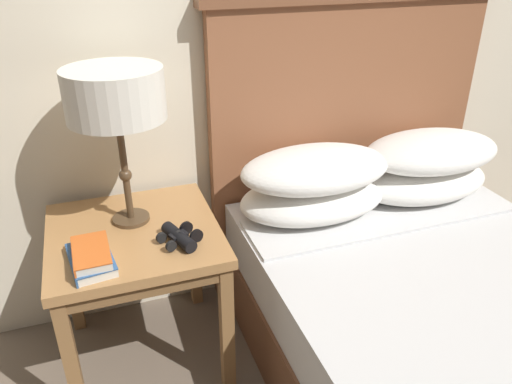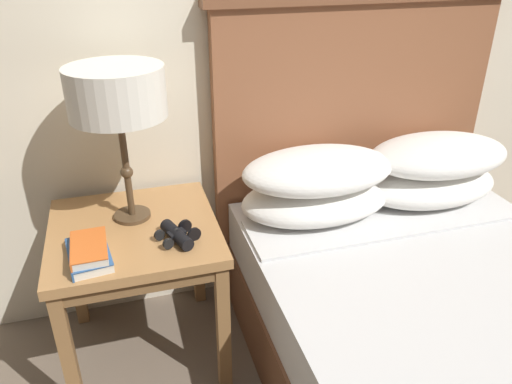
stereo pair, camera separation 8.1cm
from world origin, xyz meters
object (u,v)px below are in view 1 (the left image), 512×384
(nightstand, at_px, (136,249))
(table_lamp, at_px, (115,97))
(binoculars_pair, at_px, (179,237))
(bed, at_px, (442,316))
(book_on_nightstand, at_px, (90,260))
(book_stacked_on_top, at_px, (91,253))

(nightstand, height_order, table_lamp, table_lamp)
(binoculars_pair, bearing_deg, table_lamp, 123.69)
(table_lamp, bearing_deg, bed, -30.08)
(table_lamp, height_order, book_on_nightstand, table_lamp)
(book_on_nightstand, height_order, book_stacked_on_top, book_stacked_on_top)
(nightstand, distance_m, binoculars_pair, 0.21)
(book_on_nightstand, distance_m, binoculars_pair, 0.29)
(book_on_nightstand, bearing_deg, binoculars_pair, 6.42)
(nightstand, relative_size, bed, 0.31)
(nightstand, bearing_deg, bed, -26.66)
(table_lamp, bearing_deg, book_on_nightstand, -122.73)
(binoculars_pair, bearing_deg, book_stacked_on_top, -172.49)
(book_on_nightstand, relative_size, book_stacked_on_top, 1.14)
(bed, distance_m, book_on_nightstand, 1.19)
(table_lamp, xyz_separation_m, book_stacked_on_top, (-0.15, -0.24, -0.41))
(table_lamp, xyz_separation_m, book_on_nightstand, (-0.15, -0.23, -0.44))
(nightstand, distance_m, book_stacked_on_top, 0.25)
(table_lamp, relative_size, book_on_nightstand, 2.41)
(book_on_nightstand, bearing_deg, book_stacked_on_top, -50.37)
(bed, bearing_deg, table_lamp, 149.92)
(bed, bearing_deg, book_stacked_on_top, 163.99)
(table_lamp, bearing_deg, nightstand, -91.87)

